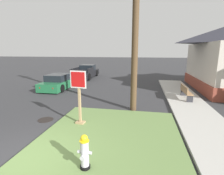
{
  "coord_description": "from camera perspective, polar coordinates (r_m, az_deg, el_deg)",
  "views": [
    {
      "loc": [
        3.35,
        -3.82,
        3.17
      ],
      "look_at": [
        1.62,
        5.21,
        1.18
      ],
      "focal_mm": 27.35,
      "sensor_mm": 36.0,
      "label": 1
    }
  ],
  "objects": [
    {
      "name": "ground_plane",
      "position": [
        5.99,
        -27.44,
        -21.24
      ],
      "size": [
        160.0,
        160.0,
        0.0
      ],
      "primitive_type": "plane",
      "color": "#333335"
    },
    {
      "name": "grass_corner_patch",
      "position": [
        6.56,
        -0.67,
        -16.27
      ],
      "size": [
        5.15,
        5.8,
        0.08
      ],
      "primitive_type": "cube",
      "color": "#668447",
      "rests_on": "ground"
    },
    {
      "name": "sidewalk_strip",
      "position": [
        10.73,
        24.57,
        -5.78
      ],
      "size": [
        2.2,
        17.12,
        0.12
      ],
      "primitive_type": "cube",
      "color": "#B2AFA8",
      "rests_on": "ground"
    },
    {
      "name": "fire_hydrant",
      "position": [
        4.86,
        -9.14,
        -20.69
      ],
      "size": [
        0.38,
        0.34,
        0.97
      ],
      "color": "black",
      "rests_on": "grass_corner_patch"
    },
    {
      "name": "stop_sign",
      "position": [
        7.32,
        -10.88,
        -3.59
      ],
      "size": [
        0.72,
        0.32,
        2.3
      ],
      "color": "#A3845B",
      "rests_on": "grass_corner_patch"
    },
    {
      "name": "manhole_cover",
      "position": [
        8.69,
        -21.3,
        -10.0
      ],
      "size": [
        0.7,
        0.7,
        0.02
      ],
      "primitive_type": "cylinder",
      "color": "black",
      "rests_on": "ground"
    },
    {
      "name": "parked_sedan_green",
      "position": [
        15.2,
        -17.2,
        1.7
      ],
      "size": [
        1.92,
        4.34,
        1.25
      ],
      "color": "#1E6038",
      "rests_on": "ground"
    },
    {
      "name": "pickup_truck_black",
      "position": [
        20.61,
        -8.68,
        4.96
      ],
      "size": [
        2.1,
        5.62,
        1.48
      ],
      "color": "black",
      "rests_on": "ground"
    },
    {
      "name": "street_bench",
      "position": [
        11.98,
        23.42,
        -1.23
      ],
      "size": [
        0.45,
        1.76,
        0.85
      ],
      "color": "#93704C",
      "rests_on": "sidewalk_strip"
    },
    {
      "name": "utility_pole",
      "position": [
        9.06,
        7.9,
        21.78
      ],
      "size": [
        1.71,
        0.33,
        9.07
      ],
      "color": "#4C3823",
      "rests_on": "ground"
    }
  ]
}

